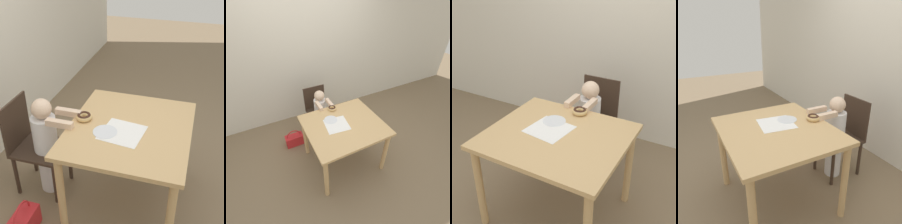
% 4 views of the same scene
% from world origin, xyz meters
% --- Properties ---
extents(ground_plane, '(12.00, 12.00, 0.00)m').
position_xyz_m(ground_plane, '(0.00, 0.00, 0.00)').
color(ground_plane, '#7A664C').
extents(dining_table, '(1.03, 0.92, 0.76)m').
position_xyz_m(dining_table, '(0.00, 0.00, 0.65)').
color(dining_table, tan).
rests_on(dining_table, ground_plane).
extents(chair, '(0.38, 0.44, 0.86)m').
position_xyz_m(chair, '(-0.06, 0.83, 0.45)').
color(chair, '#38281E').
rests_on(chair, ground_plane).
extents(child_figure, '(0.22, 0.40, 0.92)m').
position_xyz_m(child_figure, '(-0.06, 0.70, 0.48)').
color(child_figure, white).
rests_on(child_figure, ground_plane).
extents(donut, '(0.13, 0.13, 0.05)m').
position_xyz_m(donut, '(-0.00, 0.37, 0.79)').
color(donut, '#DBB270').
rests_on(donut, dining_table).
extents(napkin, '(0.34, 0.34, 0.00)m').
position_xyz_m(napkin, '(-0.09, 0.04, 0.76)').
color(napkin, white).
rests_on(napkin, dining_table).
extents(handbag, '(0.30, 0.15, 0.31)m').
position_xyz_m(handbag, '(-0.58, 0.69, 0.10)').
color(handbag, red).
rests_on(handbag, ground_plane).
extents(plate, '(0.18, 0.18, 0.01)m').
position_xyz_m(plate, '(-0.12, 0.16, 0.76)').
color(plate, silver).
rests_on(plate, dining_table).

